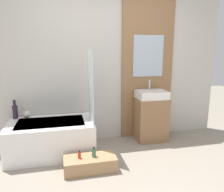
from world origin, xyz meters
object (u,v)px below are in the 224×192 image
Objects in this scene: vase_tall_dark at (15,111)px; bottle_soap_secondary at (94,152)px; bathtub at (52,138)px; sink at (152,94)px; wooden_step_bench at (90,164)px; bottle_soap_primary at (79,155)px; vase_round_light at (27,115)px.

vase_tall_dark reaches higher than bottle_soap_secondary.
sink reaches higher than bathtub.
sink is (1.16, 0.76, 0.72)m from wooden_step_bench.
sink is 1.46m from bottle_soap_secondary.
vase_tall_dark is at bearing 151.40° from bathtub.
bathtub is 0.82m from bottle_soap_secondary.
sink reaches higher than bottle_soap_primary.
sink reaches higher than vase_round_light.
vase_round_light is at bearing -6.28° from vase_tall_dark.
bathtub is 9.34× the size of bottle_soap_secondary.
bottle_soap_primary is at bearing 180.00° from bottle_soap_secondary.
bathtub is at bearing 132.47° from bottle_soap_secondary.
vase_tall_dark is 1.46m from bottle_soap_secondary.
bottle_soap_secondary is (0.05, 0.00, 0.15)m from wooden_step_bench.
bathtub is at bearing 129.72° from wooden_step_bench.
bottle_soap_primary is at bearing -50.13° from vase_round_light.
bathtub is at bearing 121.21° from bottle_soap_primary.
sink is 4.69× the size of bottle_soap_primary.
vase_round_light is (-0.37, 0.27, 0.31)m from bathtub.
bathtub is 11.80× the size of bottle_soap_primary.
wooden_step_bench is 1.37× the size of sink.
bottle_soap_secondary is at bearing 0.00° from wooden_step_bench.
bathtub is 11.02× the size of vase_round_light.
bottle_soap_primary is at bearing -149.51° from sink.
sink reaches higher than wooden_step_bench.
wooden_step_bench is 1.56m from sink.
vase_round_light is at bearing 143.31° from bathtub.
sink is 2.05m from vase_round_light.
vase_round_light is at bearing 129.87° from bottle_soap_primary.
vase_tall_dark is (-1.04, 0.90, 0.53)m from wooden_step_bench.
bottle_soap_primary is 0.79× the size of bottle_soap_secondary.
vase_round_light is at bearing 136.35° from bottle_soap_secondary.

